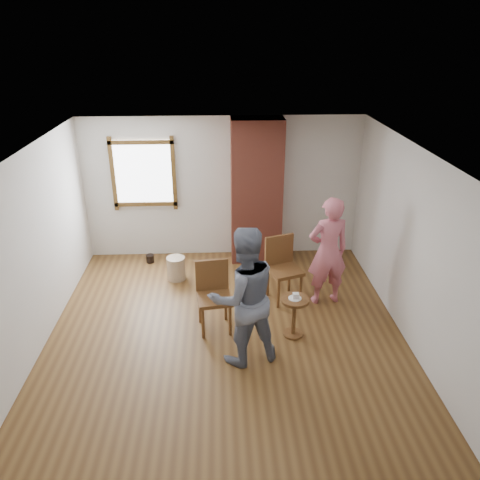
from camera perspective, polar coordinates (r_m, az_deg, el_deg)
The scene contains 12 objects.
ground at distance 6.70m, azimuth -1.67°, elevation -11.91°, with size 5.50×5.50×0.00m, color brown.
room_shell at distance 6.37m, azimuth -2.48°, elevation 4.61°, with size 5.04×5.52×2.62m.
brick_chimney at distance 8.36m, azimuth 2.02°, elevation 5.85°, with size 0.90×0.50×2.60m, color #A94E3B.
stoneware_crock at distance 8.11m, azimuth -7.79°, elevation -3.44°, with size 0.32×0.32×0.41m, color tan.
dark_pot at distance 8.81m, azimuth -10.90°, elevation -2.23°, with size 0.15×0.15×0.15m, color black.
dining_chair_left at distance 6.67m, azimuth -3.26°, elevation -6.31°, with size 0.53×0.53×1.01m.
dining_chair_right at distance 7.38m, azimuth 5.18°, elevation -3.03°, with size 0.61×0.61×1.03m.
side_table at distance 6.58m, azimuth 6.63°, elevation -8.55°, with size 0.40×0.40×0.60m.
cake_plate at distance 6.48m, azimuth 6.71°, elevation -7.06°, with size 0.18×0.18×0.01m, color white.
cake_slice at distance 6.46m, azimuth 6.82°, elevation -6.80°, with size 0.08×0.07×0.06m, color white.
man at distance 5.84m, azimuth 0.43°, elevation -6.96°, with size 0.91×0.71×1.86m, color #121A32.
person_pink at distance 7.23m, azimuth 10.67°, elevation -1.38°, with size 0.64×0.42×1.74m, color #CD6677.
Camera 1 is at (-0.06, -5.38, 3.99)m, focal length 35.00 mm.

